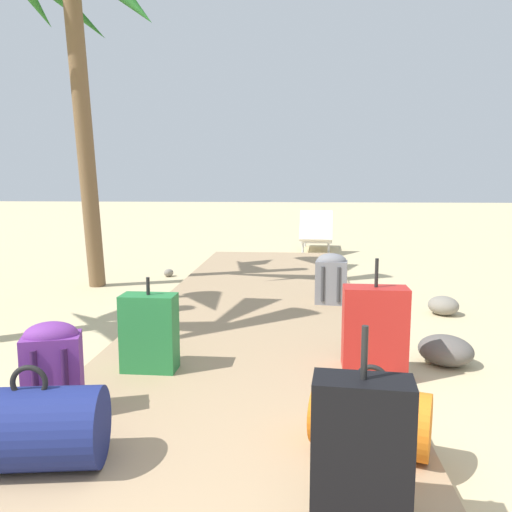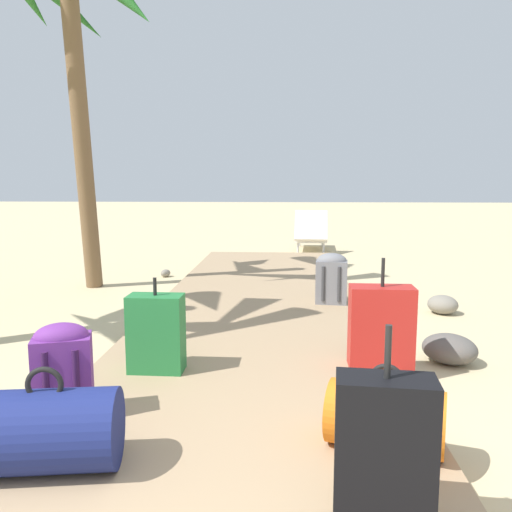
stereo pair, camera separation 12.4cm
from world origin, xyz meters
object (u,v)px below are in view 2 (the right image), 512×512
backpack_purple (63,369)px  suitcase_red (381,327)px  lounge_chair (311,234)px  backpack_grey (332,277)px  duffel_bag_orange (385,417)px  suitcase_black (384,454)px  duffel_bag_navy (47,430)px  suitcase_green (156,333)px

backpack_purple → suitcase_red: 2.05m
lounge_chair → backpack_purple: bearing=-102.6°
backpack_grey → suitcase_red: suitcase_red is taller
duffel_bag_orange → lounge_chair: lounge_chair is taller
suitcase_black → duffel_bag_orange: (0.12, 0.59, -0.13)m
suitcase_red → lounge_chair: bearing=91.3°
backpack_purple → duffel_bag_orange: (1.67, -0.23, -0.12)m
suitcase_red → duffel_bag_navy: size_ratio=1.14×
backpack_purple → suitcase_green: bearing=65.9°
duffel_bag_orange → duffel_bag_navy: duffel_bag_navy is taller
suitcase_green → suitcase_red: size_ratio=0.84×
backpack_purple → suitcase_green: size_ratio=0.82×
duffel_bag_navy → lounge_chair: (1.54, 8.03, 0.06)m
duffel_bag_orange → backpack_purple: bearing=172.0°
backpack_grey → lounge_chair: 4.73m
suitcase_green → duffel_bag_navy: suitcase_green is taller
backpack_purple → lounge_chair: 7.71m
suitcase_red → suitcase_green: bearing=-173.8°
backpack_purple → duffel_bag_orange: backpack_purple is taller
suitcase_red → duffel_bag_navy: suitcase_red is taller
suitcase_green → backpack_grey: bearing=56.9°
duffel_bag_orange → lounge_chair: size_ratio=0.39×
backpack_purple → lounge_chair: size_ratio=0.34×
suitcase_black → duffel_bag_orange: size_ratio=1.27×
backpack_grey → duffel_bag_orange: (-0.01, -3.03, -0.12)m
backpack_purple → backpack_grey: size_ratio=0.99×
duffel_bag_navy → suitcase_red: bearing=39.4°
backpack_grey → backpack_purple: bearing=-120.9°
suitcase_green → suitcase_black: bearing=-51.7°
backpack_grey → duffel_bag_navy: 3.64m
suitcase_black → suitcase_red: suitcase_black is taller
suitcase_black → lounge_chair: 8.35m
duffel_bag_navy → backpack_purple: bearing=105.7°
backpack_purple → duffel_bag_orange: bearing=-8.0°
backpack_grey → suitcase_black: bearing=-92.0°
suitcase_red → duffel_bag_navy: 2.20m
backpack_grey → suitcase_green: bearing=-123.1°
suitcase_red → lounge_chair: (-0.16, 6.63, -0.03)m
backpack_grey → lounge_chair: size_ratio=0.34×
suitcase_red → lounge_chair: size_ratio=0.49×
lounge_chair → backpack_grey: bearing=-90.2°
suitcase_black → backpack_grey: size_ratio=1.45×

